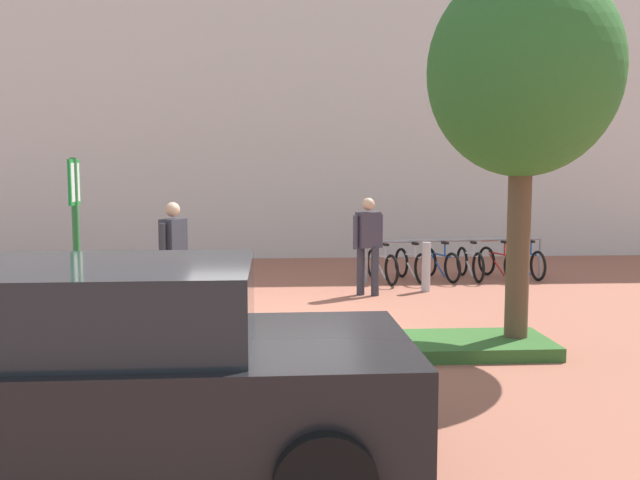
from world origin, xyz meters
The scene contains 11 objects.
ground_plane centered at (0.00, 0.00, 0.00)m, with size 60.00×60.00×0.00m, color #9E5B47.
building_facade centered at (0.00, 7.95, 5.00)m, with size 28.00×1.20×10.00m, color silver.
planter_strip centered at (-0.13, -1.59, 0.08)m, with size 7.00×1.10×0.16m, color #336028.
tree_sidewalk centered at (3.00, -1.52, 3.33)m, with size 2.27×2.27×4.61m.
parking_sign_post centered at (-2.23, -1.59, 1.53)m, with size 0.08×0.36×2.34m.
bike_at_sign centered at (-2.32, -1.39, 0.35)m, with size 1.68×0.42×0.86m.
bike_rack_cluster centered at (3.68, 3.79, 0.35)m, with size 3.73×1.90×0.83m.
bollard_steel centered at (2.78, 2.50, 0.45)m, with size 0.16×0.16×0.90m, color #ADADB2.
person_suited_navy centered at (-1.48, 0.75, 0.98)m, with size 0.46×0.55×1.72m.
person_suited_dark centered at (1.68, 2.19, 0.98)m, with size 0.56×0.39×1.72m.
car_black_suv centered at (-1.17, -4.69, 0.76)m, with size 4.32×2.05×1.54m.
Camera 1 is at (0.07, -9.48, 2.19)m, focal length 37.92 mm.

